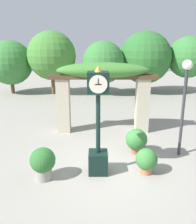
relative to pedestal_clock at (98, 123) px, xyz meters
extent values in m
plane|color=gray|center=(0.24, 0.26, -1.58)|extent=(60.00, 60.00, 0.00)
cube|color=black|center=(0.00, 0.00, -1.24)|extent=(0.57, 0.57, 0.67)
cylinder|color=black|center=(0.00, 0.00, -0.03)|extent=(0.13, 0.13, 1.76)
cylinder|color=gold|center=(0.00, 0.00, 0.87)|extent=(0.21, 0.21, 0.04)
cube|color=black|center=(0.00, 0.00, 1.18)|extent=(0.60, 0.60, 0.60)
cylinder|color=beige|center=(0.00, -0.31, 1.18)|extent=(0.49, 0.02, 0.49)
cylinder|color=beige|center=(0.00, 0.31, 1.18)|extent=(0.49, 0.02, 0.49)
cube|color=black|center=(0.00, -0.32, 1.18)|extent=(0.17, 0.01, 0.02)
cube|color=black|center=(0.00, -0.32, 1.26)|extent=(0.02, 0.01, 0.15)
cone|color=gold|center=(0.00, 0.00, 1.57)|extent=(0.21, 0.21, 0.17)
cube|color=#BCB299|center=(-1.50, 3.65, -0.38)|extent=(0.55, 0.55, 2.39)
cube|color=#BCB299|center=(1.98, 3.65, -0.38)|extent=(0.55, 0.55, 2.39)
cube|color=#4C3823|center=(0.24, 3.37, 0.89)|extent=(4.63, 0.11, 0.16)
cube|color=#4C3823|center=(0.24, 3.56, 0.89)|extent=(4.63, 0.11, 0.16)
cube|color=#4C3823|center=(0.24, 3.74, 0.89)|extent=(4.63, 0.11, 0.16)
cube|color=#4C3823|center=(0.24, 3.93, 0.89)|extent=(4.63, 0.11, 0.16)
ellipsoid|color=#427F33|center=(0.24, 3.65, 1.15)|extent=(3.98, 1.15, 0.70)
cylinder|color=#9E563D|center=(1.38, 1.35, -1.46)|extent=(0.32, 0.32, 0.23)
sphere|color=#387A38|center=(1.38, 1.35, -1.05)|extent=(0.77, 0.77, 0.77)
cylinder|color=#B26B4C|center=(1.46, -0.05, -1.47)|extent=(0.38, 0.38, 0.21)
sphere|color=#387A38|center=(1.46, -0.05, -1.12)|extent=(0.66, 0.66, 0.66)
cylinder|color=gray|center=(-1.59, -0.36, -1.42)|extent=(0.48, 0.48, 0.32)
sphere|color=#2D6B2D|center=(-1.59, -0.36, -0.98)|extent=(0.73, 0.73, 0.73)
cylinder|color=#333338|center=(2.89, 1.22, -0.08)|extent=(0.10, 0.10, 2.99)
sphere|color=white|center=(2.89, 1.22, 1.58)|extent=(0.33, 0.33, 0.33)
cylinder|color=brown|center=(-6.87, 12.67, -0.95)|extent=(0.28, 0.28, 1.24)
sphere|color=#387A38|center=(-6.87, 12.67, 0.89)|extent=(3.49, 3.49, 3.49)
cylinder|color=brown|center=(-3.51, 12.40, -0.72)|extent=(0.28, 0.28, 1.71)
sphere|color=#427F33|center=(-3.51, 12.40, 1.44)|extent=(3.76, 3.76, 3.76)
cylinder|color=brown|center=(0.49, 12.02, -0.88)|extent=(0.28, 0.28, 1.39)
sphere|color=#387A38|center=(0.49, 12.02, 0.94)|extent=(3.25, 3.25, 3.25)
cylinder|color=brown|center=(3.84, 12.75, -0.88)|extent=(0.28, 0.28, 1.40)
sphere|color=#2D6B2D|center=(3.84, 12.75, 1.27)|extent=(4.13, 4.13, 4.13)
cylinder|color=brown|center=(7.30, 12.76, -0.71)|extent=(0.28, 0.28, 1.74)
sphere|color=#387A38|center=(7.30, 12.76, 1.31)|extent=(3.27, 3.27, 3.27)
camera|label=1|loc=(-0.05, -6.52, 2.15)|focal=38.00mm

